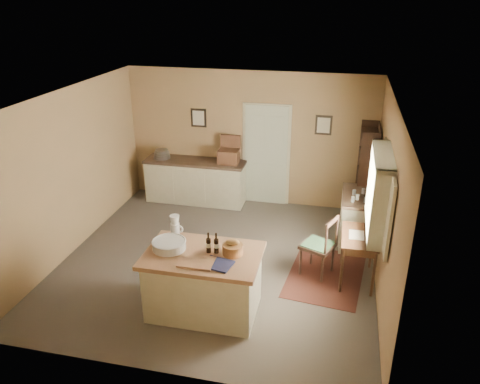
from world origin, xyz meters
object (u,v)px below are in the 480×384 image
object	(u,v)px
work_island	(203,281)
desk_chair	(318,246)
writing_desk	(359,241)
sideboard	(196,180)
right_cabinet	(357,218)
shelving_unit	(368,176)

from	to	relation	value
work_island	desk_chair	bearing A→B (deg)	40.79
writing_desk	desk_chair	bearing A→B (deg)	176.45
sideboard	writing_desk	world-z (taller)	sideboard
desk_chair	right_cabinet	xyz separation A→B (m)	(0.60, 1.16, -0.03)
work_island	shelving_unit	xyz separation A→B (m)	(2.21, 3.25, 0.46)
sideboard	shelving_unit	distance (m)	3.45
right_cabinet	shelving_unit	world-z (taller)	shelving_unit
sideboard	writing_desk	size ratio (longest dim) A/B	2.40
right_cabinet	sideboard	bearing A→B (deg)	162.29
work_island	right_cabinet	size ratio (longest dim) A/B	1.47
sideboard	right_cabinet	size ratio (longest dim) A/B	1.96
sideboard	desk_chair	bearing A→B (deg)	-39.59
work_island	right_cabinet	distance (m)	3.18
writing_desk	desk_chair	distance (m)	0.63
work_island	writing_desk	world-z (taller)	work_island
sideboard	desk_chair	xyz separation A→B (m)	(2.66, -2.20, 0.01)
sideboard	shelving_unit	world-z (taller)	shelving_unit
work_island	right_cabinet	bearing A→B (deg)	49.33
writing_desk	shelving_unit	size ratio (longest dim) A/B	0.46
shelving_unit	desk_chair	bearing A→B (deg)	-110.88
work_island	sideboard	world-z (taller)	work_island
work_island	writing_desk	size ratio (longest dim) A/B	1.80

